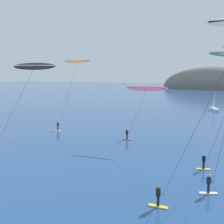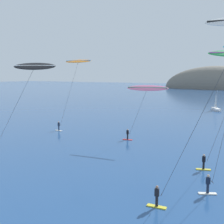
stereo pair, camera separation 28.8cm
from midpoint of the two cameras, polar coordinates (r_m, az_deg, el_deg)
name	(u,v)px [view 1 (the left image)]	position (r m, az deg, el deg)	size (l,w,h in m)	color
sailboat_far	(215,108)	(82.73, 20.02, 0.70)	(3.55, 5.72, 5.70)	white
kitesurfer_black	(31,74)	(32.41, -16.45, 7.39)	(7.92, 5.07, 11.39)	silver
kitesurfer_pink	(145,91)	(41.59, 6.58, 4.17)	(6.91, 2.15, 8.51)	red
kitesurfer_orange	(76,66)	(47.79, -7.52, 9.20)	(7.67, 2.03, 12.56)	silver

